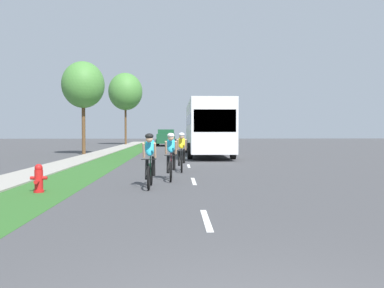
{
  "coord_description": "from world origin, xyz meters",
  "views": [
    {
      "loc": [
        -0.54,
        -2.84,
        1.65
      ],
      "look_at": [
        0.35,
        20.76,
        0.86
      ],
      "focal_mm": 36.97,
      "sensor_mm": 36.0,
      "label": 1
    }
  ],
  "objects_px": {
    "fire_hydrant_red": "(39,179)",
    "street_tree_near": "(83,85)",
    "cyclist_lead": "(150,160)",
    "street_tree_far": "(125,92)",
    "cyclist_distant": "(182,151)",
    "bus_white": "(207,126)",
    "cyclist_trailing": "(171,156)",
    "suv_dark_green": "(166,137)"
  },
  "relations": [
    {
      "from": "fire_hydrant_red",
      "to": "street_tree_near",
      "type": "relative_size",
      "value": 0.12
    },
    {
      "from": "cyclist_lead",
      "to": "street_tree_far",
      "type": "bearing_deg",
      "value": 98.49
    },
    {
      "from": "cyclist_distant",
      "to": "street_tree_near",
      "type": "relative_size",
      "value": 0.27
    },
    {
      "from": "cyclist_distant",
      "to": "bus_white",
      "type": "bearing_deg",
      "value": 80.27
    },
    {
      "from": "cyclist_trailing",
      "to": "street_tree_near",
      "type": "height_order",
      "value": "street_tree_near"
    },
    {
      "from": "cyclist_distant",
      "to": "suv_dark_green",
      "type": "distance_m",
      "value": 27.49
    },
    {
      "from": "cyclist_trailing",
      "to": "bus_white",
      "type": "distance_m",
      "value": 13.64
    },
    {
      "from": "fire_hydrant_red",
      "to": "street_tree_far",
      "type": "distance_m",
      "value": 36.65
    },
    {
      "from": "cyclist_distant",
      "to": "street_tree_near",
      "type": "distance_m",
      "value": 13.71
    },
    {
      "from": "cyclist_trailing",
      "to": "street_tree_far",
      "type": "height_order",
      "value": "street_tree_far"
    },
    {
      "from": "fire_hydrant_red",
      "to": "street_tree_near",
      "type": "xyz_separation_m",
      "value": [
        -2.71,
        16.67,
        4.4
      ]
    },
    {
      "from": "fire_hydrant_red",
      "to": "cyclist_trailing",
      "type": "xyz_separation_m",
      "value": [
        3.5,
        2.5,
        0.44
      ]
    },
    {
      "from": "cyclist_distant",
      "to": "suv_dark_green",
      "type": "relative_size",
      "value": 0.37
    },
    {
      "from": "cyclist_distant",
      "to": "street_tree_far",
      "type": "distance_m",
      "value": 31.88
    },
    {
      "from": "street_tree_near",
      "to": "cyclist_distant",
      "type": "bearing_deg",
      "value": -59.89
    },
    {
      "from": "cyclist_lead",
      "to": "fire_hydrant_red",
      "type": "bearing_deg",
      "value": -165.01
    },
    {
      "from": "cyclist_distant",
      "to": "cyclist_lead",
      "type": "bearing_deg",
      "value": -102.06
    },
    {
      "from": "bus_white",
      "to": "cyclist_distant",
      "type": "bearing_deg",
      "value": -99.73
    },
    {
      "from": "bus_white",
      "to": "street_tree_near",
      "type": "bearing_deg",
      "value": 174.8
    },
    {
      "from": "suv_dark_green",
      "to": "street_tree_near",
      "type": "bearing_deg",
      "value": -107.93
    },
    {
      "from": "cyclist_trailing",
      "to": "street_tree_far",
      "type": "relative_size",
      "value": 0.2
    },
    {
      "from": "street_tree_far",
      "to": "cyclist_distant",
      "type": "bearing_deg",
      "value": -78.55
    },
    {
      "from": "cyclist_trailing",
      "to": "street_tree_far",
      "type": "bearing_deg",
      "value": 99.88
    },
    {
      "from": "fire_hydrant_red",
      "to": "suv_dark_green",
      "type": "distance_m",
      "value": 32.86
    },
    {
      "from": "fire_hydrant_red",
      "to": "street_tree_near",
      "type": "distance_m",
      "value": 17.45
    },
    {
      "from": "bus_white",
      "to": "street_tree_near",
      "type": "height_order",
      "value": "street_tree_near"
    },
    {
      "from": "fire_hydrant_red",
      "to": "cyclist_lead",
      "type": "bearing_deg",
      "value": 14.99
    },
    {
      "from": "suv_dark_green",
      "to": "fire_hydrant_red",
      "type": "bearing_deg",
      "value": -94.37
    },
    {
      "from": "cyclist_distant",
      "to": "street_tree_far",
      "type": "bearing_deg",
      "value": 101.45
    },
    {
      "from": "street_tree_near",
      "to": "street_tree_far",
      "type": "height_order",
      "value": "street_tree_far"
    },
    {
      "from": "fire_hydrant_red",
      "to": "cyclist_trailing",
      "type": "distance_m",
      "value": 4.32
    },
    {
      "from": "suv_dark_green",
      "to": "street_tree_far",
      "type": "relative_size",
      "value": 0.56
    },
    {
      "from": "street_tree_far",
      "to": "cyclist_lead",
      "type": "bearing_deg",
      "value": -81.51
    },
    {
      "from": "fire_hydrant_red",
      "to": "cyclist_trailing",
      "type": "height_order",
      "value": "cyclist_trailing"
    },
    {
      "from": "cyclist_trailing",
      "to": "street_tree_near",
      "type": "xyz_separation_m",
      "value": [
        -6.2,
        14.17,
        3.96
      ]
    },
    {
      "from": "cyclist_distant",
      "to": "cyclist_trailing",
      "type": "bearing_deg",
      "value": -97.77
    },
    {
      "from": "street_tree_near",
      "to": "street_tree_far",
      "type": "relative_size",
      "value": 0.76
    },
    {
      "from": "fire_hydrant_red",
      "to": "cyclist_lead",
      "type": "relative_size",
      "value": 0.44
    },
    {
      "from": "cyclist_lead",
      "to": "suv_dark_green",
      "type": "xyz_separation_m",
      "value": [
        -0.41,
        31.98,
        0.14
      ]
    },
    {
      "from": "fire_hydrant_red",
      "to": "suv_dark_green",
      "type": "bearing_deg",
      "value": 85.63
    },
    {
      "from": "fire_hydrant_red",
      "to": "bus_white",
      "type": "relative_size",
      "value": 0.07
    },
    {
      "from": "suv_dark_green",
      "to": "street_tree_near",
      "type": "height_order",
      "value": "street_tree_near"
    }
  ]
}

